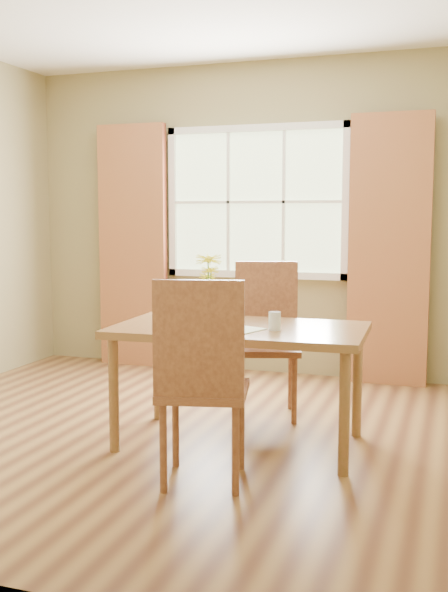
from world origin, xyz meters
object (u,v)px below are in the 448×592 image
Objects in this scene: water_glass at (275,321)px; flower_vase at (209,280)px; chair_far at (266,331)px; dining_table at (240,338)px; croissant_sandwich at (216,316)px; chair_near at (201,374)px.

flower_vase is (-0.51, 0.28, 0.20)m from water_glass.
water_glass is at bearing -28.83° from flower_vase.
flower_vase is at bearing -133.65° from chair_far.
chair_far reaches higher than dining_table.
chair_far is (-0.03, 0.71, -0.07)m from dining_table.
chair_far reaches higher than water_glass.
dining_table is at bearing 38.67° from croissant_sandwich.
dining_table is 0.71m from chair_far.
water_glass is (0.21, 0.64, 0.19)m from chair_near.
croissant_sandwich is 1.71× the size of water_glass.
croissant_sandwich is (-0.07, -0.84, 0.22)m from chair_far.
dining_table is 0.27m from water_glass.
chair_near is 1.04m from flower_vase.
chair_near is (0.02, -0.71, -0.06)m from dining_table.
flower_vase is at bearing 94.72° from chair_near.
chair_far is 2.55× the size of flower_vase.
croissant_sandwich is at bearing -112.26° from chair_far.
croissant_sandwich is at bearing -63.21° from flower_vase.
flower_vase is at bearing 140.23° from dining_table.
dining_table is 0.48m from flower_vase.
chair_far is at bearing 78.88° from chair_near.
dining_table is 1.41× the size of chair_near.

